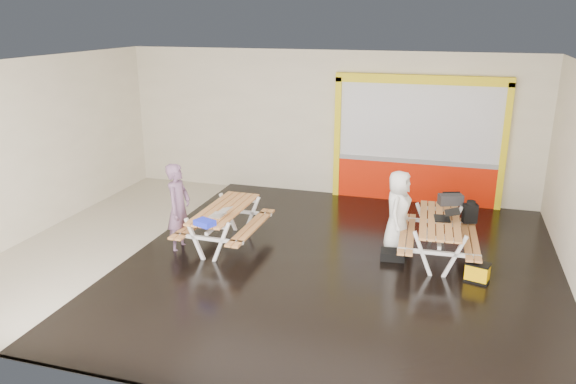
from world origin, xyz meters
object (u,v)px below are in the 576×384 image
(backpack, at_px, (470,212))
(fluke_bag, at_px, (477,272))
(blue_pouch, at_px, (205,223))
(dark_case, at_px, (393,255))
(person_left, at_px, (179,208))
(picnic_table_right, at_px, (439,229))
(person_right, at_px, (398,211))
(laptop_right, at_px, (446,216))
(laptop_left, at_px, (220,213))
(toolbox, at_px, (451,199))
(picnic_table_left, at_px, (225,217))

(backpack, height_order, fluke_bag, backpack)
(blue_pouch, xyz_separation_m, dark_case, (3.12, 1.19, -0.71))
(person_left, bearing_deg, picnic_table_right, -80.37)
(backpack, bearing_deg, blue_pouch, -153.32)
(picnic_table_right, xyz_separation_m, dark_case, (-0.76, -0.28, -0.48))
(person_right, bearing_deg, laptop_right, -91.59)
(person_left, height_order, backpack, person_left)
(laptop_left, height_order, toolbox, toolbox)
(picnic_table_left, bearing_deg, backpack, 15.99)
(picnic_table_left, height_order, blue_pouch, blue_pouch)
(picnic_table_right, distance_m, blue_pouch, 4.16)
(backpack, bearing_deg, laptop_left, -158.72)
(picnic_table_right, distance_m, person_right, 0.80)
(picnic_table_left, distance_m, dark_case, 3.20)
(picnic_table_right, height_order, fluke_bag, picnic_table_right)
(picnic_table_left, relative_size, backpack, 4.67)
(laptop_left, height_order, dark_case, laptop_left)
(laptop_left, distance_m, blue_pouch, 0.53)
(person_left, bearing_deg, fluke_bag, -89.92)
(person_right, bearing_deg, laptop_left, 116.05)
(picnic_table_right, relative_size, person_left, 1.20)
(picnic_table_right, bearing_deg, blue_pouch, -159.17)
(picnic_table_left, xyz_separation_m, picnic_table_right, (3.92, 0.53, 0.00))
(picnic_table_right, relative_size, backpack, 4.82)
(person_right, relative_size, laptop_right, 3.25)
(laptop_right, height_order, toolbox, toolbox)
(picnic_table_left, bearing_deg, laptop_right, 7.96)
(person_left, distance_m, dark_case, 4.03)
(blue_pouch, bearing_deg, fluke_bag, 8.77)
(person_left, height_order, person_right, person_left)
(laptop_left, xyz_separation_m, laptop_right, (3.92, 0.98, 0.01))
(person_left, height_order, blue_pouch, person_left)
(blue_pouch, distance_m, dark_case, 3.42)
(toolbox, xyz_separation_m, dark_case, (-0.92, -1.17, -0.77))
(picnic_table_left, height_order, laptop_right, laptop_right)
(person_right, bearing_deg, picnic_table_right, -94.66)
(laptop_left, distance_m, laptop_right, 4.04)
(backpack, bearing_deg, toolbox, 158.89)
(laptop_left, distance_m, backpack, 4.68)
(person_left, height_order, toolbox, person_left)
(backpack, height_order, dark_case, backpack)
(toolbox, relative_size, backpack, 1.16)
(laptop_right, distance_m, toolbox, 0.86)
(picnic_table_right, bearing_deg, laptop_right, 15.63)
(person_left, bearing_deg, toolbox, -71.02)
(picnic_table_right, distance_m, dark_case, 0.95)
(picnic_table_right, bearing_deg, toolbox, 79.76)
(blue_pouch, distance_m, backpack, 4.94)
(backpack, bearing_deg, laptop_right, -121.19)
(dark_case, relative_size, fluke_bag, 0.98)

